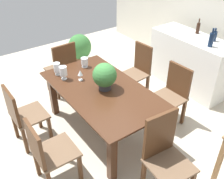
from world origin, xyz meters
TOP-DOWN VIEW (x-y plane):
  - ground_plane at (0.00, 0.00)m, footprint 7.04×7.04m
  - dining_table at (0.00, -0.08)m, footprint 1.86×1.05m
  - chair_foot_end at (1.23, -0.07)m, footprint 0.50×0.50m
  - chair_near_right at (0.42, -1.11)m, footprint 0.46×0.47m
  - chair_far_left at (-0.43, 0.96)m, footprint 0.44×0.50m
  - chair_far_right at (0.42, 0.95)m, footprint 0.47×0.43m
  - chair_head_end at (-1.23, -0.07)m, footprint 0.47×0.48m
  - chair_near_left at (-0.42, -1.11)m, footprint 0.47×0.45m
  - flower_centerpiece at (0.02, -0.04)m, footprint 0.33×0.33m
  - crystal_vase_left at (-0.54, -0.38)m, footprint 0.11×0.11m
  - crystal_vase_center_near at (-0.69, 0.06)m, footprint 0.11×0.11m
  - crystal_vase_right at (-0.71, -0.40)m, footprint 0.10×0.10m
  - wine_glass at (-0.38, -0.20)m, footprint 0.07×0.07m
  - kitchen_counter at (-0.13, 1.97)m, footprint 1.53×0.59m
  - wine_bottle_dark at (0.17, 2.09)m, footprint 0.08×0.08m
  - wine_bottle_green at (-0.21, 2.14)m, footprint 0.06×0.06m
  - wine_bottle_amber at (0.28, 1.85)m, footprint 0.08×0.08m
  - potted_plant_floor at (-2.21, 0.80)m, footprint 0.51×0.51m

SIDE VIEW (x-z plane):
  - ground_plane at x=0.00m, z-range 0.00..0.00m
  - potted_plant_floor at x=-2.21m, z-range 0.01..0.64m
  - kitchen_counter at x=-0.13m, z-range 0.00..0.99m
  - chair_near_right at x=0.42m, z-range 0.06..0.99m
  - chair_near_left at x=-0.42m, z-range 0.06..0.99m
  - chair_far_left at x=-0.43m, z-range 0.05..1.02m
  - chair_far_right at x=0.42m, z-range 0.06..1.01m
  - chair_head_end at x=-1.23m, z-range 0.05..1.06m
  - chair_foot_end at x=1.23m, z-range 0.05..1.09m
  - dining_table at x=0.00m, z-range 0.24..1.00m
  - crystal_vase_center_near at x=-0.69m, z-range 0.77..0.93m
  - wine_glass at x=-0.38m, z-range 0.79..0.95m
  - crystal_vase_right at x=-0.71m, z-range 0.78..0.97m
  - crystal_vase_left at x=-0.54m, z-range 0.78..0.99m
  - flower_centerpiece at x=0.02m, z-range 0.77..1.16m
  - wine_bottle_dark at x=0.17m, z-range 0.97..1.19m
  - wine_bottle_green at x=-0.21m, z-range 0.96..1.23m
  - wine_bottle_amber at x=0.28m, z-range 0.96..1.27m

